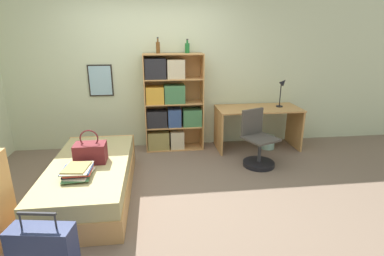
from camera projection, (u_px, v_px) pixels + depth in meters
The scene contains 12 objects.
ground_plane at pixel (155, 191), 3.77m from camera, with size 14.00×14.00×0.00m, color #756051.
wall_back at pixel (151, 71), 4.96m from camera, with size 10.00×0.09×2.60m.
bed at pixel (91, 178), 3.64m from camera, with size 0.93×1.94×0.43m.
handbag at pixel (91, 152), 3.53m from camera, with size 0.36×0.24×0.40m.
book_stack_on_bed at pixel (78, 172), 3.19m from camera, with size 0.32×0.39×0.11m.
bookcase at pixel (169, 105), 4.94m from camera, with size 0.96×0.35×1.59m.
bottle_green at pixel (158, 47), 4.67m from camera, with size 0.06×0.06×0.24m.
bottle_brown at pixel (187, 48), 4.75m from camera, with size 0.07×0.07×0.22m.
desk at pixel (258, 119), 5.05m from camera, with size 1.38×0.65×0.71m.
desk_lamp at pixel (282, 87), 4.96m from camera, with size 0.16×0.11×0.49m.
desk_chair at pixel (258, 148), 4.45m from camera, with size 0.56×0.56×0.83m.
waste_bin at pixel (268, 142), 5.13m from camera, with size 0.22×0.22×0.23m.
Camera 1 is at (0.05, -3.39, 1.90)m, focal length 28.00 mm.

